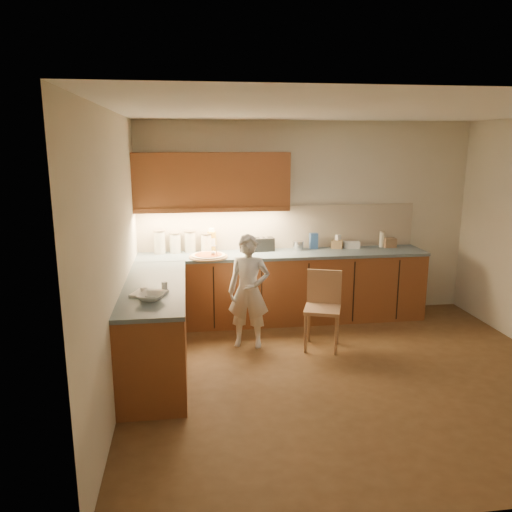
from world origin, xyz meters
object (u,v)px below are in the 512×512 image
(wooden_chair, at_px, (323,304))
(toaster, at_px, (263,244))
(child, at_px, (249,291))
(pizza_on_board, at_px, (209,256))
(oil_jug, at_px, (212,241))

(wooden_chair, height_order, toaster, toaster)
(wooden_chair, bearing_deg, child, -168.82)
(toaster, bearing_deg, child, -113.21)
(pizza_on_board, xyz_separation_m, oil_jug, (0.06, 0.35, 0.12))
(child, distance_m, toaster, 1.05)
(wooden_chair, bearing_deg, toaster, 136.15)
(child, bearing_deg, pizza_on_board, 138.89)
(pizza_on_board, relative_size, wooden_chair, 0.54)
(child, bearing_deg, wooden_chair, 6.55)
(pizza_on_board, xyz_separation_m, wooden_chair, (1.27, -0.76, -0.43))
(wooden_chair, height_order, oil_jug, oil_jug)
(oil_jug, bearing_deg, pizza_on_board, -100.18)
(child, distance_m, oil_jug, 1.12)
(child, bearing_deg, oil_jug, 125.39)
(wooden_chair, relative_size, oil_jug, 2.83)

